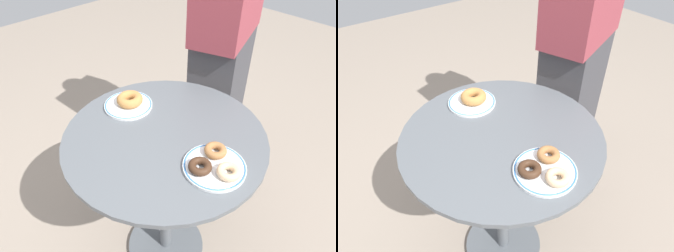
# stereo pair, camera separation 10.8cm
# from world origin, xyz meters

# --- Properties ---
(ground_plane) EXTENTS (7.00, 7.00, 0.02)m
(ground_plane) POSITION_xyz_m (0.00, 0.00, -0.01)
(ground_plane) COLOR gray
(cafe_table) EXTENTS (0.73, 0.73, 0.77)m
(cafe_table) POSITION_xyz_m (0.00, 0.00, 0.53)
(cafe_table) COLOR #565B60
(cafe_table) RESTS_ON ground
(plate_left) EXTENTS (0.19, 0.19, 0.01)m
(plate_left) POSITION_xyz_m (-0.22, 0.02, 0.77)
(plate_left) COLOR white
(plate_left) RESTS_ON cafe_table
(plate_right) EXTENTS (0.20, 0.20, 0.01)m
(plate_right) POSITION_xyz_m (0.22, 0.00, 0.77)
(plate_right) COLOR white
(plate_right) RESTS_ON cafe_table
(donut_old_fashioned) EXTENTS (0.13, 0.13, 0.04)m
(donut_old_fashioned) POSITION_xyz_m (-0.22, 0.02, 0.80)
(donut_old_fashioned) COLOR #BC7F42
(donut_old_fashioned) RESTS_ON plate_left
(donut_glazed) EXTENTS (0.10, 0.10, 0.02)m
(donut_glazed) POSITION_xyz_m (0.27, -0.00, 0.79)
(donut_glazed) COLOR #E0B789
(donut_glazed) RESTS_ON plate_right
(donut_cinnamon) EXTENTS (0.09, 0.09, 0.02)m
(donut_cinnamon) POSITION_xyz_m (0.19, 0.04, 0.79)
(donut_cinnamon) COLOR #A36B3D
(donut_cinnamon) RESTS_ON plate_right
(donut_chocolate) EXTENTS (0.09, 0.09, 0.02)m
(donut_chocolate) POSITION_xyz_m (0.20, -0.04, 0.79)
(donut_chocolate) COLOR #422819
(donut_chocolate) RESTS_ON plate_right
(person_figure) EXTENTS (0.35, 0.48, 1.64)m
(person_figure) POSITION_xyz_m (-0.20, 0.60, 0.80)
(person_figure) COLOR #3D3D42
(person_figure) RESTS_ON ground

